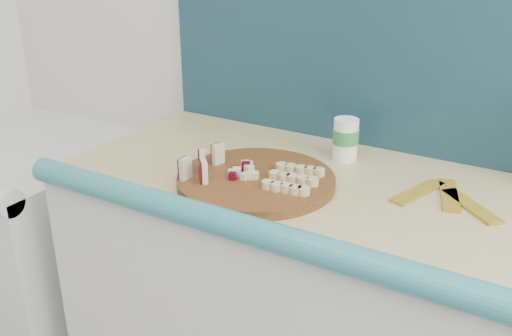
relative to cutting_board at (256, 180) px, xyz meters
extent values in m
cube|color=silver|center=(-0.96, 0.11, -0.52)|extent=(0.70, 0.70, 0.80)
cylinder|color=#401D0D|center=(0.00, 0.00, 0.00)|extent=(0.43, 0.43, 0.02)
cube|color=beige|center=(-0.13, -0.10, 0.04)|extent=(0.02, 0.03, 0.05)
cube|color=#430413|center=(-0.14, -0.10, 0.04)|extent=(0.01, 0.03, 0.05)
cube|color=beige|center=(-0.12, -0.04, 0.04)|extent=(0.02, 0.03, 0.05)
cube|color=#430413|center=(-0.13, -0.04, 0.04)|extent=(0.01, 0.03, 0.05)
cube|color=beige|center=(-0.12, 0.02, 0.04)|extent=(0.02, 0.03, 0.05)
cube|color=#430413|center=(-0.13, 0.02, 0.04)|extent=(0.01, 0.03, 0.05)
cube|color=beige|center=(-0.08, -0.09, 0.04)|extent=(0.02, 0.03, 0.05)
cube|color=#430413|center=(-0.09, -0.09, 0.04)|extent=(0.01, 0.03, 0.05)
cube|color=beige|center=(-0.01, 0.00, 0.02)|extent=(0.02, 0.02, 0.02)
cube|color=beige|center=(-0.01, 0.01, 0.02)|extent=(0.02, 0.02, 0.02)
cube|color=#430413|center=(-0.02, 0.02, 0.02)|extent=(0.02, 0.02, 0.02)
cube|color=beige|center=(-0.03, 0.00, 0.02)|extent=(0.02, 0.02, 0.02)
cube|color=beige|center=(-0.04, 0.00, 0.02)|extent=(0.02, 0.02, 0.02)
cube|color=beige|center=(-0.05, -0.01, 0.02)|extent=(0.02, 0.02, 0.02)
cube|color=beige|center=(-0.03, -0.01, 0.02)|extent=(0.02, 0.02, 0.02)
cube|color=beige|center=(-0.02, -0.02, 0.02)|extent=(0.02, 0.02, 0.02)
cube|color=#430413|center=(-0.01, -0.03, 0.02)|extent=(0.02, 0.02, 0.02)
cube|color=beige|center=(-0.01, -0.01, 0.02)|extent=(0.02, 0.02, 0.02)
cylinder|color=#D1B97F|center=(0.05, -0.05, 0.02)|extent=(0.03, 0.03, 0.02)
cylinder|color=#D1B97F|center=(0.08, -0.04, 0.02)|extent=(0.03, 0.03, 0.02)
cylinder|color=#D1B97F|center=(0.10, -0.04, 0.02)|extent=(0.03, 0.03, 0.02)
cylinder|color=#D1B97F|center=(0.12, -0.04, 0.02)|extent=(0.03, 0.03, 0.02)
cylinder|color=#D1B97F|center=(0.14, -0.03, 0.02)|extent=(0.03, 0.03, 0.02)
cylinder|color=#D1B97F|center=(0.05, 0.01, 0.02)|extent=(0.03, 0.03, 0.02)
cylinder|color=#D1B97F|center=(0.07, 0.01, 0.02)|extent=(0.03, 0.03, 0.02)
cylinder|color=#D1B97F|center=(0.09, 0.02, 0.02)|extent=(0.03, 0.03, 0.02)
cylinder|color=#D1B97F|center=(0.11, 0.02, 0.02)|extent=(0.03, 0.03, 0.02)
cylinder|color=#D1B97F|center=(0.13, 0.02, 0.02)|extent=(0.03, 0.03, 0.02)
cylinder|color=#D1B97F|center=(0.04, 0.06, 0.02)|extent=(0.03, 0.03, 0.02)
cylinder|color=#D1B97F|center=(0.06, 0.07, 0.02)|extent=(0.03, 0.03, 0.02)
cylinder|color=#D1B97F|center=(0.08, 0.07, 0.02)|extent=(0.03, 0.03, 0.02)
cylinder|color=#D1B97F|center=(0.10, 0.07, 0.02)|extent=(0.03, 0.03, 0.02)
cylinder|color=#D1B97F|center=(0.12, 0.08, 0.02)|extent=(0.03, 0.03, 0.02)
cylinder|color=white|center=(0.11, 0.26, 0.04)|extent=(0.06, 0.06, 0.11)
cylinder|color=#328B43|center=(0.11, 0.26, 0.05)|extent=(0.07, 0.07, 0.04)
cube|color=gold|center=(0.34, 0.15, -0.01)|extent=(0.09, 0.17, 0.01)
cube|color=gold|center=(0.40, 0.17, -0.01)|extent=(0.09, 0.17, 0.01)
cube|color=gold|center=(0.46, 0.14, -0.01)|extent=(0.15, 0.14, 0.01)
camera|label=1|loc=(0.63, -1.04, 0.54)|focal=40.00mm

